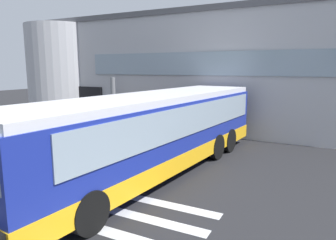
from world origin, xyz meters
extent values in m
cube|color=#232326|center=(0.00, 0.00, -0.01)|extent=(80.00, 90.00, 0.02)
cube|color=silver|center=(2.00, -4.20, 0.00)|extent=(4.40, 0.36, 0.01)
cube|color=silver|center=(2.00, -3.30, 0.00)|extent=(4.40, 0.36, 0.01)
cube|color=silver|center=(2.00, -2.40, 0.00)|extent=(4.40, 0.36, 0.01)
cube|color=#B7B7BC|center=(0.00, 12.00, 3.21)|extent=(21.05, 12.00, 6.41)
cube|color=#56565B|center=(0.00, 12.00, 6.56)|extent=(21.25, 12.20, 0.30)
cylinder|color=#B7B7BC|center=(-10.02, 6.50, 3.21)|extent=(4.40, 4.40, 6.41)
cube|color=black|center=(-7.02, 5.95, 1.20)|extent=(1.80, 0.16, 2.40)
cube|color=#8C9EAD|center=(1.00, 5.96, 3.80)|extent=(15.05, 0.10, 1.20)
cylinder|color=slate|center=(-4.84, 5.40, 1.52)|extent=(0.28, 0.28, 3.05)
cube|color=navy|center=(1.12, -0.31, 1.42)|extent=(3.80, 11.84, 2.15)
cube|color=#F2AD19|center=(1.12, -0.31, 0.62)|extent=(3.85, 11.88, 0.55)
cube|color=silver|center=(1.12, -0.31, 2.60)|extent=(3.68, 11.63, 0.20)
cube|color=#8C9EAD|center=(2.44, -0.15, 1.92)|extent=(1.18, 10.37, 0.95)
cube|color=#8C9EAD|center=(-0.13, 0.13, 1.92)|extent=(1.18, 10.37, 0.95)
cylinder|color=black|center=(1.85, -4.43, 0.50)|extent=(0.41, 1.03, 1.00)
cylinder|color=black|center=(-0.48, -4.17, 0.50)|extent=(0.41, 1.03, 1.00)
cylinder|color=black|center=(2.58, 2.16, 0.50)|extent=(0.41, 1.03, 1.00)
cylinder|color=black|center=(0.24, 2.41, 0.50)|extent=(0.41, 1.03, 1.00)
cylinder|color=black|center=(2.72, 3.45, 0.50)|extent=(0.41, 1.03, 1.00)
cylinder|color=black|center=(0.38, 3.71, 0.50)|extent=(0.41, 1.03, 1.00)
cylinder|color=#1E2338|center=(-3.96, 4.47, 0.42)|extent=(0.15, 0.15, 0.85)
cylinder|color=#1E2338|center=(-4.11, 4.60, 0.42)|extent=(0.15, 0.15, 0.85)
cube|color=#996633|center=(-4.04, 4.53, 1.14)|extent=(0.43, 0.41, 0.58)
sphere|color=tan|center=(-4.04, 4.53, 1.56)|extent=(0.23, 0.23, 0.23)
cylinder|color=#996633|center=(-3.85, 4.37, 1.09)|extent=(0.09, 0.09, 0.55)
cylinder|color=#996633|center=(-4.23, 4.70, 1.09)|extent=(0.09, 0.09, 0.55)
cylinder|color=#4C4233|center=(-2.86, 5.02, 0.42)|extent=(0.15, 0.15, 0.85)
cylinder|color=#4C4233|center=(-2.99, 4.87, 0.42)|extent=(0.15, 0.15, 0.85)
cube|color=#B23333|center=(-2.92, 4.94, 1.14)|extent=(0.42, 0.43, 0.58)
sphere|color=tan|center=(-2.92, 4.94, 1.56)|extent=(0.23, 0.23, 0.23)
cylinder|color=#B23333|center=(-2.76, 5.13, 1.09)|extent=(0.09, 0.09, 0.55)
cylinder|color=#B23333|center=(-3.09, 4.75, 1.09)|extent=(0.09, 0.09, 0.55)
cube|color=maroon|center=(-3.05, 5.06, 1.12)|extent=(0.33, 0.34, 0.44)
cylinder|color=#1E2338|center=(-1.73, 4.85, 0.42)|extent=(0.15, 0.15, 0.85)
cylinder|color=#1E2338|center=(-1.87, 4.99, 0.42)|extent=(0.15, 0.15, 0.85)
cube|color=#B23333|center=(-1.80, 4.92, 1.14)|extent=(0.42, 0.42, 0.58)
sphere|color=tan|center=(-1.80, 4.92, 1.56)|extent=(0.23, 0.23, 0.23)
cylinder|color=#B23333|center=(-1.62, 4.75, 1.09)|extent=(0.09, 0.09, 0.55)
cylinder|color=#B23333|center=(-1.98, 5.10, 1.09)|extent=(0.09, 0.09, 0.55)
camera|label=1|loc=(6.16, -9.15, 3.58)|focal=32.57mm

